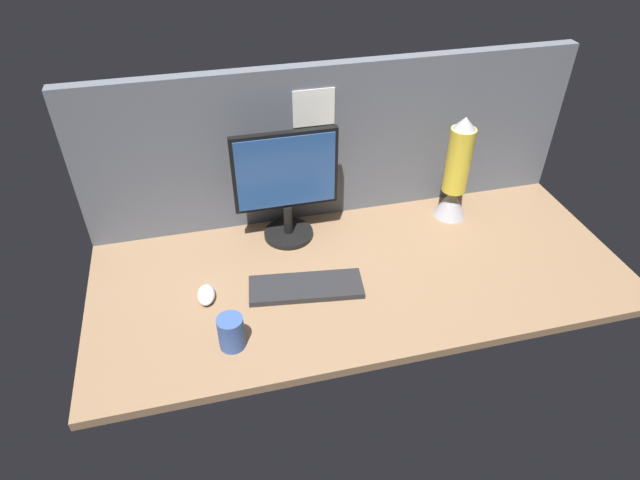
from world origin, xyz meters
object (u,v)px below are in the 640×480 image
object	(u,v)px
keyboard	(306,287)
mug_ceramic_blue	(231,332)
mouse	(206,295)
lava_lamp	(456,176)
monitor	(286,183)

from	to	relation	value
keyboard	mug_ceramic_blue	bearing A→B (deg)	-137.65
mouse	mug_ceramic_blue	size ratio (longest dim) A/B	0.91
mouse	mug_ceramic_blue	distance (cm)	22.53
mug_ceramic_blue	lava_lamp	world-z (taller)	lava_lamp
mug_ceramic_blue	lava_lamp	bearing A→B (deg)	27.41
mouse	mug_ceramic_blue	xyz separation A→B (cm)	(5.97, -21.43, 3.60)
monitor	mouse	xyz separation A→B (cm)	(-32.07, -27.16, -20.77)
keyboard	mouse	xyz separation A→B (cm)	(-31.92, 3.41, 0.70)
keyboard	lava_lamp	xyz separation A→B (cm)	(63.52, 28.39, 16.16)
monitor	lava_lamp	distance (cm)	63.63
mug_ceramic_blue	lava_lamp	distance (cm)	101.48
mug_ceramic_blue	monitor	bearing A→B (deg)	61.76
keyboard	monitor	bearing A→B (deg)	97.29
keyboard	lava_lamp	distance (cm)	71.43
mouse	lava_lamp	bearing A→B (deg)	18.76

